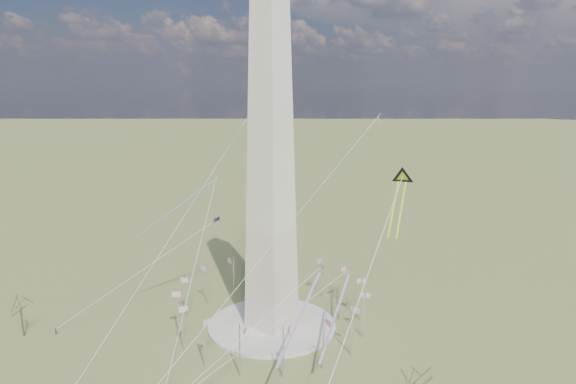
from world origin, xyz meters
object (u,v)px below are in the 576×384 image
Objects in this scene: tree_near at (414,380)px; kite_delta_black at (402,181)px; washington_monument at (271,159)px; person_west at (56,331)px.

tree_near is 46.77m from kite_delta_black.
washington_monument is 5.79× the size of kite_delta_black.
tree_near is at bearing 103.73° from kite_delta_black.
tree_near is 97.11m from person_west.
tree_near is 0.83× the size of kite_delta_black.
washington_monument is at bearing -129.58° from person_west.
washington_monument is 64.47m from tree_near.
kite_delta_black is (-17.16, 27.36, 33.83)m from tree_near.
washington_monument is 75.71m from person_west.
kite_delta_black is at bearing 122.10° from tree_near.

